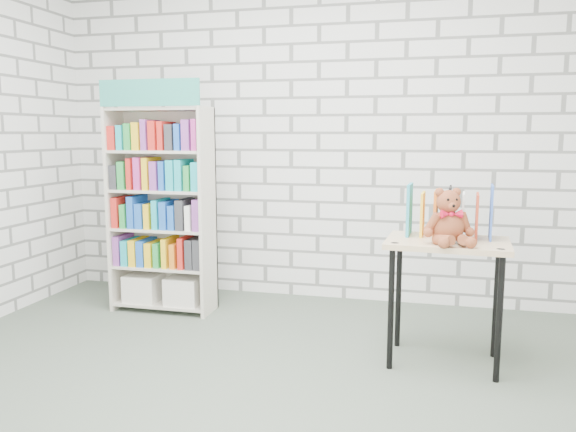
# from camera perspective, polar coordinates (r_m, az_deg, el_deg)

# --- Properties ---
(ground) EXTENTS (4.50, 4.50, 0.00)m
(ground) POSITION_cam_1_polar(r_m,az_deg,el_deg) (3.10, -4.35, -18.39)
(ground) COLOR #495447
(ground) RESTS_ON ground
(room_shell) EXTENTS (4.52, 4.02, 2.81)m
(room_shell) POSITION_cam_1_polar(r_m,az_deg,el_deg) (2.80, -4.78, 16.34)
(room_shell) COLOR silver
(room_shell) RESTS_ON ground
(bookshelf) EXTENTS (0.80, 0.31, 1.79)m
(bookshelf) POSITION_cam_1_polar(r_m,az_deg,el_deg) (4.49, -12.69, 0.78)
(bookshelf) COLOR beige
(bookshelf) RESTS_ON ground
(display_table) EXTENTS (0.74, 0.54, 0.77)m
(display_table) POSITION_cam_1_polar(r_m,az_deg,el_deg) (3.50, 15.84, -4.10)
(display_table) COLOR tan
(display_table) RESTS_ON ground
(table_books) EXTENTS (0.51, 0.25, 0.30)m
(table_books) POSITION_cam_1_polar(r_m,az_deg,el_deg) (3.57, 16.07, 0.29)
(table_books) COLOR teal
(table_books) RESTS_ON display_table
(teddy_bear) EXTENTS (0.29, 0.29, 0.32)m
(teddy_bear) POSITION_cam_1_polar(r_m,az_deg,el_deg) (3.35, 16.02, -0.54)
(teddy_bear) COLOR brown
(teddy_bear) RESTS_ON display_table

